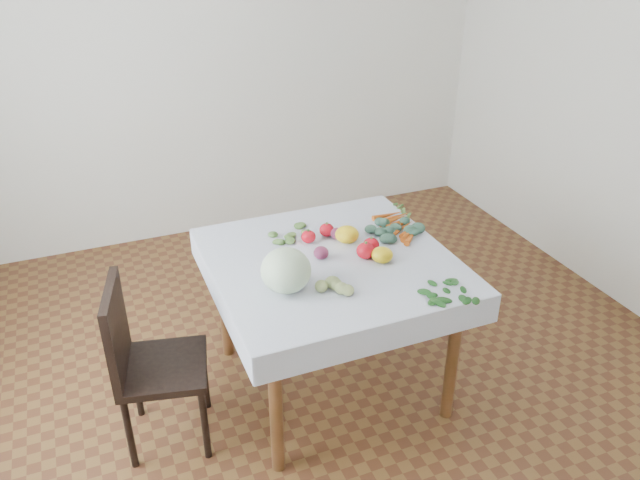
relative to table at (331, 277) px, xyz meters
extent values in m
plane|color=brown|center=(0.00, 0.00, -0.65)|extent=(4.00, 4.00, 0.00)
cube|color=white|center=(0.00, 2.00, 0.70)|extent=(4.00, 0.04, 2.70)
cube|color=brown|center=(0.00, 0.00, 0.08)|extent=(1.00, 1.00, 0.04)
cylinder|color=brown|center=(-0.44, -0.44, -0.30)|extent=(0.06, 0.06, 0.71)
cylinder|color=brown|center=(0.44, -0.44, -0.30)|extent=(0.06, 0.06, 0.71)
cylinder|color=brown|center=(-0.44, 0.44, -0.30)|extent=(0.06, 0.06, 0.71)
cylinder|color=brown|center=(0.44, 0.44, -0.30)|extent=(0.06, 0.06, 0.71)
cube|color=white|center=(0.00, 0.00, 0.10)|extent=(1.12, 1.12, 0.01)
cube|color=black|center=(-0.84, -0.06, -0.24)|extent=(0.46, 0.46, 0.04)
cube|color=black|center=(-1.01, -0.02, -0.02)|extent=(0.12, 0.38, 0.42)
cylinder|color=black|center=(-1.04, -0.19, -0.46)|extent=(0.03, 0.03, 0.39)
cylinder|color=black|center=(-0.72, -0.26, -0.46)|extent=(0.03, 0.03, 0.39)
cylinder|color=black|center=(-0.97, 0.13, -0.46)|extent=(0.03, 0.03, 0.39)
cylinder|color=black|center=(-0.65, 0.06, -0.46)|extent=(0.03, 0.03, 0.39)
ellipsoid|color=beige|center=(-0.29, -0.17, 0.20)|extent=(0.25, 0.25, 0.20)
ellipsoid|color=red|center=(0.07, 0.22, 0.14)|extent=(0.09, 0.09, 0.07)
ellipsoid|color=red|center=(0.21, 0.00, 0.14)|extent=(0.09, 0.09, 0.07)
ellipsoid|color=red|center=(-0.04, 0.19, 0.13)|extent=(0.09, 0.09, 0.06)
ellipsoid|color=red|center=(0.15, -0.05, 0.14)|extent=(0.11, 0.11, 0.08)
ellipsoid|color=gold|center=(0.14, 0.13, 0.14)|extent=(0.16, 0.16, 0.08)
ellipsoid|color=gold|center=(0.21, -0.11, 0.14)|extent=(0.11, 0.11, 0.07)
ellipsoid|color=#5C1A42|center=(0.11, 0.18, 0.13)|extent=(0.08, 0.08, 0.06)
ellipsoid|color=#5C1A42|center=(-0.04, 0.02, 0.13)|extent=(0.09, 0.09, 0.06)
ellipsoid|color=tan|center=(-0.12, -0.27, 0.13)|extent=(0.05, 0.05, 0.05)
ellipsoid|color=tan|center=(-0.15, -0.26, 0.13)|extent=(0.05, 0.05, 0.05)
ellipsoid|color=tan|center=(-0.12, -0.30, 0.13)|extent=(0.05, 0.05, 0.05)
ellipsoid|color=tan|center=(-0.09, -0.24, 0.13)|extent=(0.05, 0.05, 0.05)
ellipsoid|color=tan|center=(-0.20, -0.28, 0.13)|extent=(0.05, 0.05, 0.05)
cone|color=#D35017|center=(0.47, 0.29, 0.12)|extent=(0.20, 0.04, 0.03)
cone|color=#D35017|center=(0.47, 0.26, 0.12)|extent=(0.20, 0.06, 0.03)
cone|color=#D35017|center=(0.47, 0.23, 0.12)|extent=(0.20, 0.08, 0.03)
cone|color=#D35017|center=(0.47, 0.20, 0.12)|extent=(0.19, 0.09, 0.03)
cone|color=#D35017|center=(0.47, 0.17, 0.12)|extent=(0.19, 0.11, 0.03)
cone|color=#D35017|center=(0.47, 0.13, 0.12)|extent=(0.19, 0.12, 0.03)
cone|color=#D35017|center=(0.47, 0.10, 0.12)|extent=(0.18, 0.13, 0.03)
cone|color=#D35017|center=(0.47, 0.07, 0.12)|extent=(0.17, 0.15, 0.03)
cone|color=#D35017|center=(0.47, 0.04, 0.12)|extent=(0.16, 0.16, 0.03)
ellipsoid|color=#3D6451|center=(0.42, 0.15, 0.12)|extent=(0.07, 0.07, 0.04)
ellipsoid|color=#3D6451|center=(0.37, 0.17, 0.12)|extent=(0.07, 0.07, 0.04)
ellipsoid|color=#3D6451|center=(0.41, 0.12, 0.12)|extent=(0.07, 0.07, 0.04)
ellipsoid|color=#3D6451|center=(0.42, 0.19, 0.12)|extent=(0.07, 0.07, 0.04)
ellipsoid|color=#3D6451|center=(0.33, 0.13, 0.12)|extent=(0.07, 0.07, 0.04)
ellipsoid|color=#3D6451|center=(0.47, 0.12, 0.12)|extent=(0.07, 0.07, 0.04)
ellipsoid|color=#3D6451|center=(0.36, 0.22, 0.12)|extent=(0.07, 0.07, 0.04)
ellipsoid|color=#3D6451|center=(0.36, 0.07, 0.12)|extent=(0.07, 0.07, 0.04)
ellipsoid|color=#3D6451|center=(0.50, 0.20, 0.12)|extent=(0.07, 0.07, 0.04)
ellipsoid|color=#3D6451|center=(0.27, 0.18, 0.12)|extent=(0.07, 0.07, 0.04)
ellipsoid|color=#3D6451|center=(0.47, 0.06, 0.12)|extent=(0.07, 0.07, 0.04)
ellipsoid|color=#3D6451|center=(0.42, 0.27, 0.12)|extent=(0.07, 0.07, 0.04)
ellipsoid|color=#1F591C|center=(0.38, -0.47, 0.11)|extent=(0.06, 0.04, 0.01)
ellipsoid|color=#1F591C|center=(0.34, -0.46, 0.11)|extent=(0.06, 0.04, 0.01)
ellipsoid|color=#1F591C|center=(0.38, -0.50, 0.11)|extent=(0.06, 0.04, 0.01)
ellipsoid|color=#1F591C|center=(0.38, -0.44, 0.11)|extent=(0.06, 0.04, 0.01)
ellipsoid|color=#1F591C|center=(0.33, -0.49, 0.11)|extent=(0.06, 0.04, 0.01)
ellipsoid|color=#1F591C|center=(0.41, -0.48, 0.11)|extent=(0.06, 0.04, 0.01)
ellipsoid|color=#1F591C|center=(0.34, -0.43, 0.11)|extent=(0.06, 0.04, 0.01)
ellipsoid|color=#1F591C|center=(0.35, -0.52, 0.11)|extent=(0.06, 0.04, 0.01)
ellipsoid|color=#1F591C|center=(0.42, -0.44, 0.11)|extent=(0.06, 0.04, 0.01)
ellipsoid|color=#1F591C|center=(0.29, -0.46, 0.11)|extent=(0.06, 0.04, 0.01)
ellipsoid|color=#1F591C|center=(0.42, -0.53, 0.11)|extent=(0.06, 0.04, 0.01)
ellipsoid|color=#1F591C|center=(0.37, -0.40, 0.11)|extent=(0.06, 0.04, 0.01)
ellipsoid|color=#1F591C|center=(0.30, -0.53, 0.11)|extent=(0.06, 0.04, 0.01)
ellipsoid|color=#1F591C|center=(0.47, -0.47, 0.11)|extent=(0.06, 0.04, 0.01)
ellipsoid|color=#1F591C|center=(0.28, -0.41, 0.11)|extent=(0.06, 0.04, 0.01)
ellipsoid|color=#1F591C|center=(0.38, -0.57, 0.11)|extent=(0.06, 0.04, 0.01)
ellipsoid|color=#5C873E|center=(-0.09, 0.29, 0.11)|extent=(0.05, 0.05, 0.02)
ellipsoid|color=#5C873E|center=(-0.12, 0.30, 0.11)|extent=(0.05, 0.05, 0.02)
ellipsoid|color=#5C873E|center=(-0.09, 0.26, 0.11)|extent=(0.05, 0.05, 0.02)
ellipsoid|color=#5C873E|center=(-0.08, 0.32, 0.11)|extent=(0.05, 0.05, 0.02)
ellipsoid|color=#5C873E|center=(-0.15, 0.27, 0.11)|extent=(0.05, 0.05, 0.02)
ellipsoid|color=#5C873E|center=(-0.05, 0.27, 0.11)|extent=(0.05, 0.05, 0.02)
ellipsoid|color=#5C873E|center=(-0.13, 0.34, 0.11)|extent=(0.05, 0.05, 0.02)
ellipsoid|color=#5C873E|center=(-0.13, 0.22, 0.11)|extent=(0.05, 0.05, 0.02)
ellipsoid|color=#5C873E|center=(-0.03, 0.32, 0.11)|extent=(0.05, 0.05, 0.02)
ellipsoid|color=#5C873E|center=(-0.20, 0.30, 0.11)|extent=(0.05, 0.05, 0.02)
camera|label=1|loc=(-1.02, -2.35, 1.60)|focal=35.00mm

